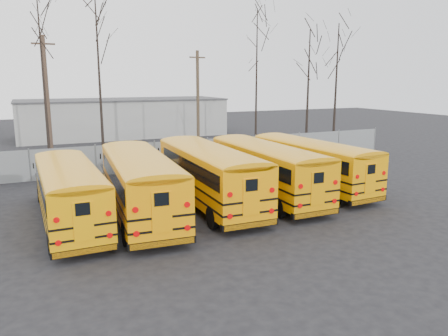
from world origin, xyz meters
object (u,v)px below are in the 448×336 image
bus_b (139,179)px  bus_d (265,166)px  bus_e (310,160)px  utility_pole_right (198,101)px  utility_pole_left (47,98)px  bus_a (69,189)px  bus_c (208,170)px

bus_b → bus_d: bus_b is taller
bus_d → bus_e: (3.31, 0.56, -0.05)m
bus_d → utility_pole_right: utility_pole_right is taller
utility_pole_left → utility_pole_right: utility_pole_left is taller
utility_pole_left → utility_pole_right: size_ratio=1.10×
bus_a → bus_b: size_ratio=0.91×
bus_a → utility_pole_left: utility_pole_left is taller
bus_a → bus_e: (13.31, 0.98, 0.06)m
bus_a → utility_pole_right: (12.17, 15.82, 2.80)m
bus_c → bus_e: 6.66m
bus_c → utility_pole_right: size_ratio=1.28×
bus_c → utility_pole_right: (5.49, 15.44, 2.64)m
utility_pole_left → utility_pole_right: bearing=-12.3°
bus_d → utility_pole_right: (2.17, 15.40, 2.69)m
bus_d → utility_pole_left: size_ratio=1.13×
bus_a → bus_b: bearing=-3.1°
bus_a → bus_b: 3.07m
bus_b → bus_e: size_ratio=1.05×
bus_c → bus_d: 3.32m
utility_pole_right → utility_pole_left: bearing=163.9°
bus_c → utility_pole_right: utility_pole_right is taller
bus_c → utility_pole_right: 16.60m
bus_b → utility_pole_right: (9.11, 15.95, 2.66)m
bus_b → bus_d: bearing=8.9°
bus_b → bus_e: 10.30m
bus_d → bus_b: bearing=-175.0°
bus_a → bus_c: bearing=2.6°
bus_c → utility_pole_left: bearing=113.0°
bus_b → utility_pole_left: (-2.84, 16.79, 3.09)m
bus_a → utility_pole_right: bearing=51.7°
bus_c → bus_d: (3.32, 0.04, -0.05)m
utility_pole_left → utility_pole_right: (11.94, -0.84, -0.44)m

